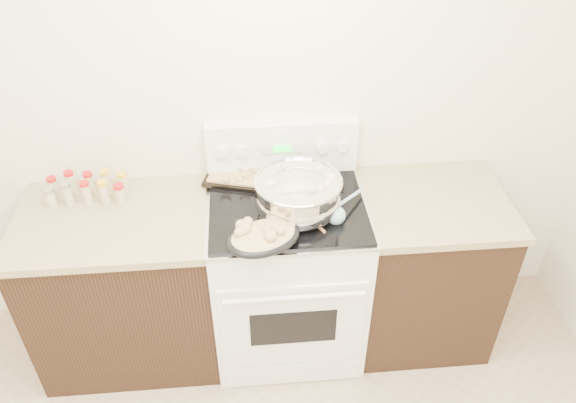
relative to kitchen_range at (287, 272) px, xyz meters
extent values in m
cube|color=white|center=(-0.35, 0.35, 0.86)|extent=(4.00, 0.05, 2.70)
cube|color=black|center=(-0.83, 0.01, -0.05)|extent=(0.90, 0.64, 0.88)
cube|color=brown|center=(-0.83, 0.01, 0.41)|extent=(0.93, 0.67, 0.04)
cube|color=black|center=(0.73, 0.01, -0.05)|extent=(0.70, 0.64, 0.88)
cube|color=brown|center=(0.73, 0.01, 0.41)|extent=(0.73, 0.67, 0.04)
cube|color=white|center=(0.00, 0.00, -0.03)|extent=(0.76, 0.66, 0.92)
cube|color=white|center=(0.00, -0.34, -0.04)|extent=(0.70, 0.01, 0.55)
cube|color=black|center=(0.00, -0.35, -0.04)|extent=(0.42, 0.01, 0.22)
cylinder|color=white|center=(0.00, -0.38, 0.21)|extent=(0.65, 0.02, 0.02)
cube|color=white|center=(0.00, -0.34, -0.41)|extent=(0.70, 0.01, 0.14)
cube|color=silver|center=(0.00, 0.00, 0.44)|extent=(0.78, 0.68, 0.01)
cube|color=black|center=(0.00, 0.00, 0.45)|extent=(0.74, 0.64, 0.01)
cube|color=white|center=(0.00, 0.29, 0.59)|extent=(0.76, 0.07, 0.28)
cylinder|color=white|center=(-0.30, 0.24, 0.61)|extent=(0.06, 0.02, 0.06)
cylinder|color=white|center=(-0.20, 0.24, 0.61)|extent=(0.06, 0.02, 0.06)
cylinder|color=white|center=(0.20, 0.24, 0.61)|extent=(0.06, 0.02, 0.06)
cylinder|color=white|center=(0.30, 0.24, 0.61)|extent=(0.06, 0.02, 0.06)
cube|color=#19E533|center=(0.00, 0.25, 0.61)|extent=(0.09, 0.00, 0.04)
cube|color=silver|center=(-0.08, 0.25, 0.61)|extent=(0.05, 0.00, 0.05)
cube|color=silver|center=(0.08, 0.25, 0.61)|extent=(0.05, 0.00, 0.05)
ellipsoid|color=silver|center=(0.05, -0.06, 0.53)|extent=(0.50, 0.50, 0.24)
cylinder|color=silver|center=(0.05, -0.06, 0.46)|extent=(0.22, 0.22, 0.01)
torus|color=silver|center=(0.05, -0.06, 0.63)|extent=(0.41, 0.41, 0.02)
cylinder|color=silver|center=(0.05, -0.06, 0.56)|extent=(0.38, 0.38, 0.13)
cylinder|color=brown|center=(0.05, -0.06, 0.62)|extent=(0.36, 0.36, 0.00)
cube|color=beige|center=(0.10, -0.06, 0.62)|extent=(0.04, 0.04, 0.03)
cube|color=beige|center=(-0.08, -0.07, 0.62)|extent=(0.05, 0.05, 0.03)
cube|color=beige|center=(0.18, -0.09, 0.62)|extent=(0.04, 0.04, 0.02)
cube|color=beige|center=(0.01, -0.03, 0.62)|extent=(0.05, 0.05, 0.03)
cube|color=beige|center=(0.14, -0.12, 0.62)|extent=(0.03, 0.03, 0.02)
cube|color=beige|center=(0.07, -0.05, 0.62)|extent=(0.04, 0.04, 0.03)
cube|color=beige|center=(0.01, -0.11, 0.62)|extent=(0.05, 0.05, 0.03)
cube|color=beige|center=(0.20, -0.05, 0.62)|extent=(0.04, 0.04, 0.03)
cube|color=beige|center=(0.09, -0.01, 0.62)|extent=(0.04, 0.04, 0.03)
cube|color=beige|center=(0.04, -0.01, 0.62)|extent=(0.05, 0.05, 0.03)
cube|color=beige|center=(0.04, -0.04, 0.62)|extent=(0.04, 0.04, 0.03)
cube|color=beige|center=(0.03, 0.02, 0.62)|extent=(0.04, 0.04, 0.03)
cube|color=beige|center=(0.14, 0.03, 0.62)|extent=(0.04, 0.04, 0.03)
ellipsoid|color=black|center=(-0.13, -0.28, 0.49)|extent=(0.40, 0.34, 0.08)
ellipsoid|color=tan|center=(-0.13, -0.28, 0.51)|extent=(0.36, 0.31, 0.06)
sphere|color=tan|center=(-0.20, -0.28, 0.54)|extent=(0.05, 0.05, 0.05)
sphere|color=tan|center=(-0.23, -0.29, 0.54)|extent=(0.04, 0.04, 0.04)
sphere|color=tan|center=(-0.10, -0.33, 0.54)|extent=(0.05, 0.05, 0.05)
sphere|color=tan|center=(-0.19, -0.22, 0.54)|extent=(0.05, 0.05, 0.05)
sphere|color=tan|center=(-0.20, -0.27, 0.54)|extent=(0.05, 0.05, 0.05)
sphere|color=tan|center=(-0.22, -0.24, 0.54)|extent=(0.05, 0.05, 0.05)
sphere|color=tan|center=(-0.11, -0.29, 0.54)|extent=(0.05, 0.05, 0.05)
sphere|color=tan|center=(-0.05, -0.30, 0.54)|extent=(0.04, 0.04, 0.04)
cube|color=black|center=(-0.17, 0.25, 0.46)|extent=(0.48, 0.39, 0.02)
cube|color=tan|center=(-0.17, 0.25, 0.48)|extent=(0.43, 0.34, 0.02)
sphere|color=tan|center=(-0.29, 0.18, 0.49)|extent=(0.04, 0.04, 0.04)
sphere|color=tan|center=(-0.21, 0.26, 0.49)|extent=(0.03, 0.03, 0.03)
sphere|color=tan|center=(-0.08, 0.30, 0.49)|extent=(0.03, 0.03, 0.03)
sphere|color=tan|center=(-0.22, 0.17, 0.49)|extent=(0.04, 0.04, 0.04)
sphere|color=tan|center=(-0.09, 0.33, 0.49)|extent=(0.05, 0.05, 0.05)
sphere|color=tan|center=(-0.19, 0.32, 0.49)|extent=(0.03, 0.03, 0.03)
sphere|color=tan|center=(-0.19, 0.20, 0.49)|extent=(0.04, 0.04, 0.04)
sphere|color=tan|center=(-0.18, 0.28, 0.49)|extent=(0.03, 0.03, 0.03)
sphere|color=tan|center=(-0.17, 0.27, 0.49)|extent=(0.03, 0.03, 0.03)
sphere|color=tan|center=(-0.14, 0.24, 0.49)|extent=(0.04, 0.04, 0.04)
cylinder|color=tan|center=(0.08, -0.11, 0.46)|extent=(0.16, 0.26, 0.01)
sphere|color=tan|center=(0.02, -0.20, 0.47)|extent=(0.04, 0.04, 0.04)
sphere|color=#87B3CA|center=(0.21, -0.15, 0.49)|extent=(0.09, 0.09, 0.09)
cylinder|color=#87B3CA|center=(0.28, -0.06, 0.52)|extent=(0.20, 0.23, 0.08)
cylinder|color=#BFB28C|center=(-1.13, 0.20, 0.47)|extent=(0.04, 0.04, 0.09)
cylinder|color=#B21414|center=(-1.13, 0.20, 0.53)|extent=(0.05, 0.05, 0.02)
cylinder|color=#BFB28C|center=(-1.05, 0.21, 0.49)|extent=(0.04, 0.04, 0.11)
cylinder|color=#B21414|center=(-1.05, 0.21, 0.55)|extent=(0.05, 0.05, 0.02)
cylinder|color=#BFB28C|center=(-0.96, 0.20, 0.48)|extent=(0.04, 0.04, 0.10)
cylinder|color=#B21414|center=(-0.96, 0.20, 0.54)|extent=(0.04, 0.04, 0.02)
cylinder|color=#BFB28C|center=(-0.87, 0.21, 0.49)|extent=(0.04, 0.04, 0.11)
cylinder|color=gold|center=(-0.87, 0.21, 0.55)|extent=(0.05, 0.05, 0.02)
cylinder|color=#BFB28C|center=(-0.80, 0.21, 0.47)|extent=(0.04, 0.04, 0.09)
cylinder|color=gold|center=(-0.80, 0.21, 0.53)|extent=(0.05, 0.05, 0.02)
cylinder|color=#BFB28C|center=(-1.12, 0.11, 0.47)|extent=(0.05, 0.05, 0.09)
cylinder|color=#B2B2B7|center=(-1.12, 0.11, 0.53)|extent=(0.05, 0.05, 0.02)
cylinder|color=#BFB28C|center=(-1.04, 0.12, 0.48)|extent=(0.04, 0.04, 0.11)
cylinder|color=#B2B2B7|center=(-1.04, 0.12, 0.54)|extent=(0.05, 0.05, 0.02)
cylinder|color=#BFB28C|center=(-0.96, 0.12, 0.48)|extent=(0.04, 0.04, 0.11)
cylinder|color=#B21414|center=(-0.96, 0.12, 0.55)|extent=(0.04, 0.04, 0.02)
cylinder|color=#BFB28C|center=(-0.87, 0.12, 0.48)|extent=(0.04, 0.04, 0.11)
cylinder|color=gold|center=(-0.87, 0.12, 0.55)|extent=(0.05, 0.05, 0.02)
cylinder|color=#BFB28C|center=(-0.80, 0.11, 0.48)|extent=(0.05, 0.05, 0.09)
cylinder|color=#B21414|center=(-0.80, 0.11, 0.53)|extent=(0.05, 0.05, 0.02)
camera|label=1|loc=(-0.18, -2.12, 2.09)|focal=35.00mm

